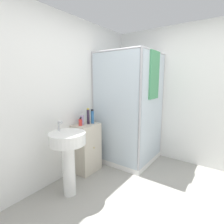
{
  "coord_description": "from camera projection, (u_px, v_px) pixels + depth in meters",
  "views": [
    {
      "loc": [
        -1.67,
        -0.46,
        1.53
      ],
      "look_at": [
        0.52,
        1.1,
        1.04
      ],
      "focal_mm": 28.0,
      "sensor_mm": 36.0,
      "label": 1
    }
  ],
  "objects": [
    {
      "name": "wall_right",
      "position": [
        203.0,
        97.0,
        3.02
      ],
      "size": [
        0.06,
        6.4,
        2.5
      ],
      "primitive_type": "cube",
      "color": "white",
      "rests_on": "ground_plane"
    },
    {
      "name": "sink",
      "position": [
        68.0,
        150.0,
        2.28
      ],
      "size": [
        0.47,
        0.47,
        1.0
      ],
      "color": "white",
      "rests_on": "ground_plane"
    },
    {
      "name": "soap_dispenser",
      "position": [
        80.0,
        122.0,
        2.79
      ],
      "size": [
        0.06,
        0.06,
        0.14
      ],
      "color": "red",
      "rests_on": "vanity_cabinet"
    },
    {
      "name": "vanity_cabinet",
      "position": [
        87.0,
        148.0,
        2.94
      ],
      "size": [
        0.42,
        0.34,
        0.82
      ],
      "color": "beige",
      "rests_on": "ground_plane"
    },
    {
      "name": "shower_enclosure",
      "position": [
        131.0,
        134.0,
        3.29
      ],
      "size": [
        0.98,
        1.01,
        2.02
      ],
      "color": "white",
      "rests_on": "ground_plane"
    },
    {
      "name": "lotion_bottle_white",
      "position": [
        82.0,
        120.0,
        2.84
      ],
      "size": [
        0.06,
        0.06,
        0.18
      ],
      "color": "#B299C6",
      "rests_on": "vanity_cabinet"
    },
    {
      "name": "shampoo_bottle_blue",
      "position": [
        92.0,
        117.0,
        2.92
      ],
      "size": [
        0.05,
        0.05,
        0.24
      ],
      "color": "#2D66A3",
      "rests_on": "vanity_cabinet"
    },
    {
      "name": "wall_back",
      "position": [
        59.0,
        99.0,
        2.62
      ],
      "size": [
        6.4,
        0.06,
        2.5
      ],
      "primitive_type": "cube",
      "color": "white",
      "rests_on": "ground_plane"
    },
    {
      "name": "shampoo_bottle_tall_black",
      "position": [
        88.0,
        116.0,
        2.87
      ],
      "size": [
        0.05,
        0.05,
        0.26
      ],
      "color": "#281E33",
      "rests_on": "vanity_cabinet"
    }
  ]
}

